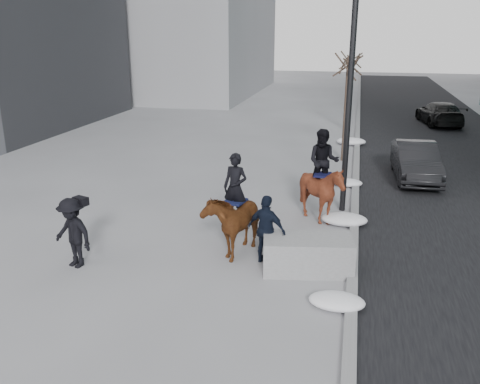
% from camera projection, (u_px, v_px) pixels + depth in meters
% --- Properties ---
extents(ground, '(120.00, 120.00, 0.00)m').
position_uv_depth(ground, '(229.00, 264.00, 12.64)').
color(ground, gray).
rests_on(ground, ground).
extents(road, '(8.00, 90.00, 0.01)m').
position_uv_depth(road, '(458.00, 174.00, 20.43)').
color(road, black).
rests_on(road, ground).
extents(curb, '(0.25, 90.00, 0.12)m').
position_uv_depth(curb, '(356.00, 167.00, 21.26)').
color(curb, gray).
rests_on(curb, ground).
extents(planter, '(2.27, 1.42, 0.85)m').
position_uv_depth(planter, '(307.00, 254.00, 12.17)').
color(planter, '#939396').
rests_on(planter, ground).
extents(car_near, '(1.68, 4.34, 1.41)m').
position_uv_depth(car_near, '(416.00, 161.00, 19.52)').
color(car_near, black).
rests_on(car_near, ground).
extents(car_far, '(2.58, 4.96, 1.37)m').
position_uv_depth(car_far, '(440.00, 113.00, 30.65)').
color(car_far, black).
rests_on(car_far, ground).
extents(tree_near, '(1.20, 1.20, 4.95)m').
position_uv_depth(tree_near, '(346.00, 104.00, 21.74)').
color(tree_near, '#34271F').
rests_on(tree_near, ground).
extents(tree_far, '(1.20, 1.20, 4.70)m').
position_uv_depth(tree_far, '(349.00, 89.00, 28.16)').
color(tree_far, '#3D3124').
rests_on(tree_far, ground).
extents(mounted_left, '(1.37, 2.17, 2.59)m').
position_uv_depth(mounted_left, '(234.00, 216.00, 13.09)').
color(mounted_left, '#4E220F').
rests_on(mounted_left, ground).
extents(mounted_right, '(1.55, 1.72, 2.81)m').
position_uv_depth(mounted_right, '(322.00, 186.00, 15.06)').
color(mounted_right, '#4B1E0F').
rests_on(mounted_right, ground).
extents(feeder, '(1.11, 1.02, 1.75)m').
position_uv_depth(feeder, '(267.00, 230.00, 12.45)').
color(feeder, black).
rests_on(feeder, ground).
extents(camera_crew, '(1.28, 0.99, 1.75)m').
position_uv_depth(camera_crew, '(73.00, 233.00, 12.25)').
color(camera_crew, black).
rests_on(camera_crew, ground).
extents(lamppost, '(0.25, 0.80, 9.09)m').
position_uv_depth(lamppost, '(352.00, 50.00, 14.79)').
color(lamppost, black).
rests_on(lamppost, ground).
extents(snow_piles, '(1.44, 16.79, 0.37)m').
position_uv_depth(snow_piles, '(347.00, 185.00, 18.46)').
color(snow_piles, white).
rests_on(snow_piles, ground).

